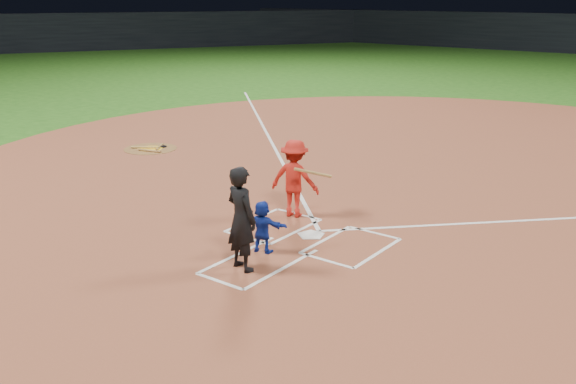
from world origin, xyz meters
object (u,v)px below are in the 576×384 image
Objects in this scene: home_plate at (311,235)px; catcher at (262,227)px; umpire at (241,219)px; batter_at_plate at (295,178)px; on_deck_circle at (150,149)px.

catcher is (-0.25, -1.29, 0.51)m from home_plate.
umpire is 3.09m from batter_at_plate.
batter_at_plate is at bearing -17.86° from on_deck_circle.
catcher is (8.34, -4.53, 0.51)m from on_deck_circle.
home_plate reaches higher than on_deck_circle.
home_plate is at bearing -112.77° from catcher.
umpire is at bearing 92.05° from catcher.
home_plate is 9.18m from on_deck_circle.
catcher is 0.54× the size of umpire.
batter_at_plate is (-1.01, 0.80, 0.87)m from home_plate.
batter_at_plate is at bearing -58.88° from umpire.
umpire is at bearing 88.75° from home_plate.
catcher reaches higher than home_plate.
umpire is at bearing -32.15° from on_deck_circle.
home_plate is at bearing -38.23° from batter_at_plate.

